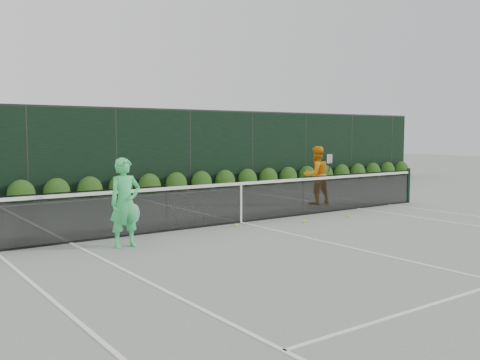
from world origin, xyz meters
TOP-DOWN VIEW (x-y plane):
  - ground at (0.00, 0.00)m, footprint 80.00×80.00m
  - tennis_net at (-0.02, 0.00)m, footprint 12.90×0.10m
  - player_woman at (-3.38, -0.96)m, footprint 0.67×0.43m
  - player_man at (3.85, 1.42)m, footprint 0.96×0.79m
  - court_lines at (0.00, 0.00)m, footprint 11.03×23.83m
  - windscreen_fence at (0.00, -2.71)m, footprint 32.00×21.07m
  - hedge_row at (-0.00, 7.15)m, footprint 31.66×0.65m
  - tennis_balls at (1.08, -0.20)m, footprint 3.15×2.07m

SIDE VIEW (x-z plane):
  - ground at x=0.00m, z-range 0.00..0.00m
  - court_lines at x=0.00m, z-range 0.00..0.01m
  - tennis_balls at x=1.08m, z-range 0.00..0.07m
  - hedge_row at x=0.00m, z-range -0.23..0.70m
  - tennis_net at x=-0.02m, z-range 0.00..1.07m
  - player_woman at x=-3.38m, z-range 0.00..1.69m
  - player_man at x=3.85m, z-range 0.00..1.76m
  - windscreen_fence at x=0.00m, z-range -0.02..3.04m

